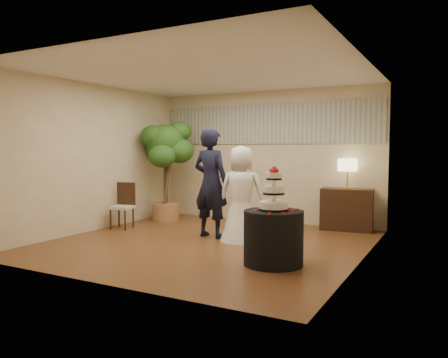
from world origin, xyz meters
The scene contains 15 objects.
floor centered at (0.00, 0.00, 0.00)m, with size 5.00×5.00×0.00m, color brown.
ceiling centered at (0.00, 0.00, 2.80)m, with size 5.00×5.00×0.00m, color white.
wall_back centered at (0.00, 2.50, 1.40)m, with size 5.00×0.06×2.80m, color beige.
wall_front centered at (0.00, -2.50, 1.40)m, with size 5.00×0.06×2.80m, color beige.
wall_left centered at (-2.50, 0.00, 1.40)m, with size 0.06×5.00×2.80m, color beige.
wall_right centered at (2.50, 0.00, 1.40)m, with size 0.06×5.00×2.80m, color beige.
mural_border centered at (0.00, 2.48, 2.10)m, with size 4.90×0.02×0.85m, color #A0A397.
groom centered at (-0.19, 0.45, 0.97)m, with size 0.71×0.46×1.94m, color black.
bride centered at (0.42, 0.44, 0.81)m, with size 0.79×0.74×1.63m, color white.
cake_table centered at (1.48, -0.76, 0.37)m, with size 0.81×0.81×0.74m, color black.
wedding_cake centered at (1.48, -0.76, 1.04)m, with size 0.39×0.39×0.60m, color white, non-canonical shape.
console centered at (1.79, 2.25, 0.40)m, with size 0.97×0.43×0.81m, color black.
table_lamp centered at (1.79, 2.25, 1.10)m, with size 0.31×0.31×0.58m, color beige, non-canonical shape.
ficus_tree centered at (-1.97, 1.56, 1.11)m, with size 1.05×1.05×2.21m, color #29571B, non-canonical shape.
side_chair centered at (-2.15, 0.34, 0.45)m, with size 0.41×0.43×0.90m, color black, non-canonical shape.
Camera 1 is at (3.65, -6.21, 1.57)m, focal length 35.00 mm.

